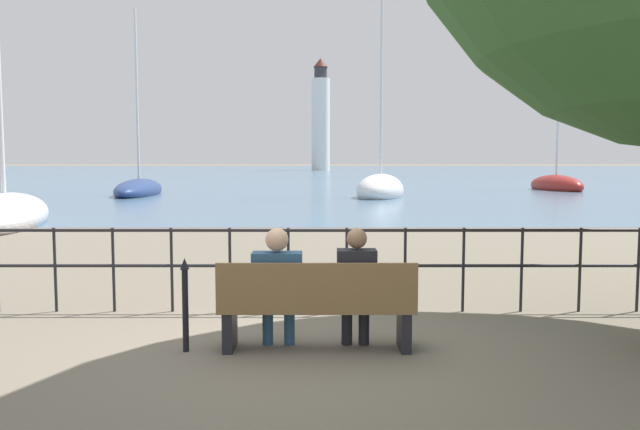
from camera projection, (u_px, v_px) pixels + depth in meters
ground_plane at (320, 349)px, 6.22m from camera, size 1000.00×1000.00×0.00m
harbor_water at (323, 169)px, 167.17m from camera, size 600.00×300.00×0.01m
park_bench at (320, 307)px, 6.12m from camera, size 1.94×0.45×0.90m
seated_person_left at (280, 282)px, 6.18m from camera, size 0.49×0.35×1.22m
seated_person_right at (359, 283)px, 6.18m from camera, size 0.39×0.35×1.21m
promenade_railing at (320, 256)px, 7.72m from camera, size 10.91×0.04×1.05m
closed_umbrella at (188, 299)px, 6.10m from camera, size 0.09×0.09×0.93m
sailboat_0 at (559, 185)px, 41.10m from camera, size 2.75×6.11×12.19m
sailboat_2 at (142, 189)px, 35.63m from camera, size 3.00×8.81×10.81m
sailboat_3 at (383, 189)px, 32.86m from camera, size 3.68×5.69×12.94m
sailboat_4 at (8, 215)px, 18.61m from camera, size 4.29×7.58×8.16m
harbor_lighthouse at (324, 119)px, 138.16m from camera, size 4.02×4.02×24.67m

